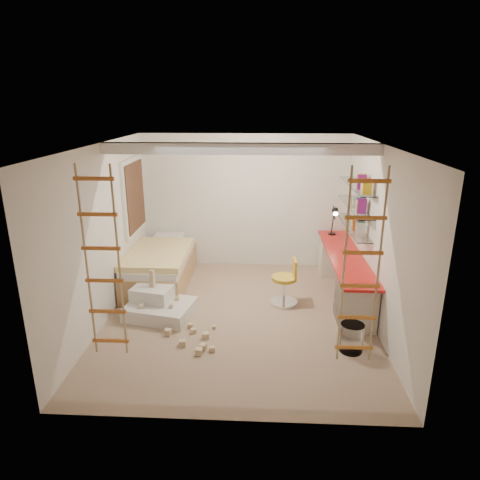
# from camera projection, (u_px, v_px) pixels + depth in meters

# --- Properties ---
(floor) EXTENTS (4.50, 4.50, 0.00)m
(floor) POSITION_uv_depth(u_px,v_px,m) (239.00, 317.00, 6.58)
(floor) COLOR #92755E
(floor) RESTS_ON ground
(ceiling_beam) EXTENTS (4.00, 0.18, 0.16)m
(ceiling_beam) POSITION_uv_depth(u_px,v_px,m) (240.00, 149.00, 6.09)
(ceiling_beam) COLOR white
(ceiling_beam) RESTS_ON ceiling
(window_frame) EXTENTS (0.06, 1.15, 1.35)m
(window_frame) POSITION_uv_depth(u_px,v_px,m) (133.00, 196.00, 7.62)
(window_frame) COLOR white
(window_frame) RESTS_ON wall_left
(window_blind) EXTENTS (0.02, 1.00, 1.20)m
(window_blind) POSITION_uv_depth(u_px,v_px,m) (136.00, 196.00, 7.62)
(window_blind) COLOR #4C2D1E
(window_blind) RESTS_ON window_frame
(rope_ladder_left) EXTENTS (0.41, 0.04, 2.13)m
(rope_ladder_left) POSITION_uv_depth(u_px,v_px,m) (103.00, 265.00, 4.52)
(rope_ladder_left) COLOR #BF6020
(rope_ladder_left) RESTS_ON ceiling
(rope_ladder_right) EXTENTS (0.41, 0.04, 2.13)m
(rope_ladder_right) POSITION_uv_depth(u_px,v_px,m) (361.00, 270.00, 4.39)
(rope_ladder_right) COLOR orange
(rope_ladder_right) RESTS_ON ceiling
(waste_bin) EXTENTS (0.31, 0.31, 0.39)m
(waste_bin) POSITION_uv_depth(u_px,v_px,m) (352.00, 338.00, 5.63)
(waste_bin) COLOR white
(waste_bin) RESTS_ON floor
(desk) EXTENTS (0.56, 2.80, 0.75)m
(desk) POSITION_uv_depth(u_px,v_px,m) (343.00, 273.00, 7.19)
(desk) COLOR red
(desk) RESTS_ON floor
(shelves) EXTENTS (0.25, 1.80, 0.71)m
(shelves) POSITION_uv_depth(u_px,v_px,m) (355.00, 206.00, 7.10)
(shelves) COLOR white
(shelves) RESTS_ON wall_right
(bed) EXTENTS (1.02, 2.00, 0.69)m
(bed) POSITION_uv_depth(u_px,v_px,m) (161.00, 266.00, 7.71)
(bed) COLOR #AD7F51
(bed) RESTS_ON floor
(task_lamp) EXTENTS (0.14, 0.36, 0.57)m
(task_lamp) POSITION_uv_depth(u_px,v_px,m) (334.00, 217.00, 7.88)
(task_lamp) COLOR black
(task_lamp) RESTS_ON desk
(swivel_chair) EXTENTS (0.48, 0.48, 0.77)m
(swivel_chair) POSITION_uv_depth(u_px,v_px,m) (285.00, 288.00, 6.93)
(swivel_chair) COLOR gold
(swivel_chair) RESTS_ON floor
(play_platform) EXTENTS (1.10, 0.94, 0.43)m
(play_platform) POSITION_uv_depth(u_px,v_px,m) (158.00, 305.00, 6.60)
(play_platform) COLOR silver
(play_platform) RESTS_ON floor
(toy_blocks) EXTENTS (1.21, 1.25, 0.70)m
(toy_blocks) POSITION_uv_depth(u_px,v_px,m) (180.00, 317.00, 6.17)
(toy_blocks) COLOR #CCB284
(toy_blocks) RESTS_ON floor
(books) EXTENTS (0.14, 0.64, 0.92)m
(books) POSITION_uv_depth(u_px,v_px,m) (355.00, 198.00, 7.06)
(books) COLOR white
(books) RESTS_ON shelves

